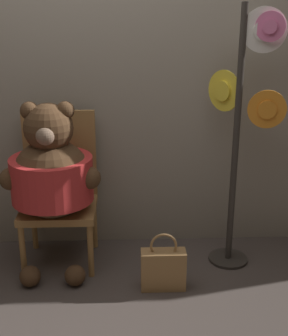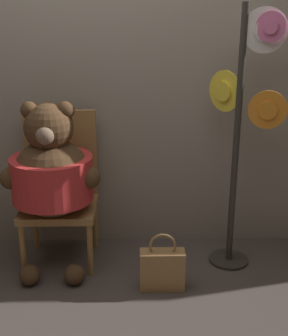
% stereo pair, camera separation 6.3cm
% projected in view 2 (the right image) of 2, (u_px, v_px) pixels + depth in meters
% --- Properties ---
extents(ground_plane, '(14.00, 14.00, 0.00)m').
position_uv_depth(ground_plane, '(95.00, 283.00, 3.11)').
color(ground_plane, '#4C423D').
extents(wall_back, '(8.00, 0.10, 2.23)m').
position_uv_depth(wall_back, '(97.00, 98.00, 3.37)').
color(wall_back, gray).
rests_on(wall_back, ground_plane).
extents(chair, '(0.51, 0.47, 1.06)m').
position_uv_depth(chair, '(60.00, 186.00, 3.31)').
color(chair, '#9E703D').
rests_on(chair, ground_plane).
extents(teddy_bear, '(0.66, 0.58, 1.18)m').
position_uv_depth(teddy_bear, '(52.00, 173.00, 3.09)').
color(teddy_bear, '#4C331E').
rests_on(teddy_bear, ground_plane).
extents(hat_display_rack, '(0.46, 0.36, 1.77)m').
position_uv_depth(hat_display_rack, '(244.00, 124.00, 3.06)').
color(hat_display_rack, '#332D28').
rests_on(hat_display_rack, ground_plane).
extents(handbag_on_ground, '(0.29, 0.11, 0.40)m').
position_uv_depth(handbag_on_ground, '(162.00, 269.00, 3.02)').
color(handbag_on_ground, '#A87A47').
rests_on(handbag_on_ground, ground_plane).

